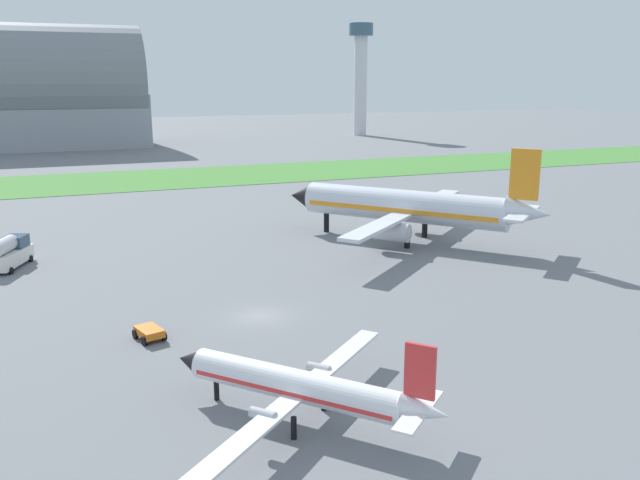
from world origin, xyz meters
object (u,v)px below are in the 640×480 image
airplane_foreground_turboprop (301,386)px  baggage_cart_midfield (149,332)px  control_tower (361,70)px  airplane_midfield_jet (409,207)px  fuel_truck_near_gate (9,253)px

airplane_foreground_turboprop → baggage_cart_midfield: 16.86m
baggage_cart_midfield → control_tower: size_ratio=0.08×
airplane_midfield_jet → airplane_foreground_turboprop: (-26.60, -35.39, -2.01)m
control_tower → fuel_truck_near_gate: bearing=-127.3°
baggage_cart_midfield → control_tower: (93.01, 161.37, 21.17)m
baggage_cart_midfield → fuel_truck_near_gate: bearing=-173.3°
airplane_midfield_jet → baggage_cart_midfield: (-32.85, -19.81, -3.63)m
airplane_midfield_jet → airplane_foreground_turboprop: size_ratio=1.73×
airplane_midfield_jet → control_tower: size_ratio=0.74×
airplane_foreground_turboprop → control_tower: control_tower is taller
fuel_truck_near_gate → control_tower: (103.64, 136.22, 20.16)m
fuel_truck_near_gate → control_tower: control_tower is taller
airplane_foreground_turboprop → baggage_cart_midfield: airplane_foreground_turboprop is taller
fuel_truck_near_gate → airplane_midfield_jet: bearing=-74.8°
baggage_cart_midfield → airplane_foreground_turboprop: bearing=5.7°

